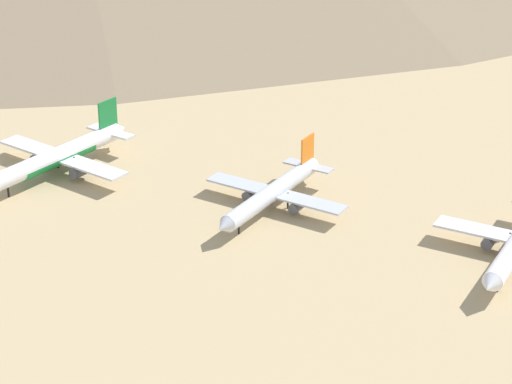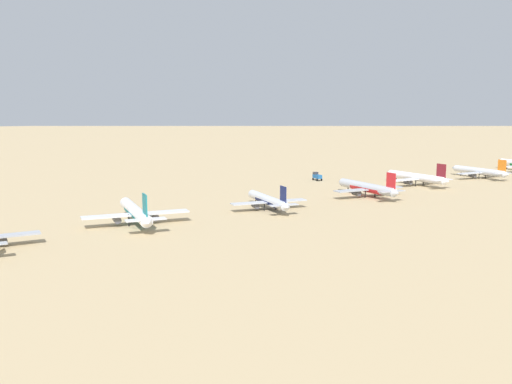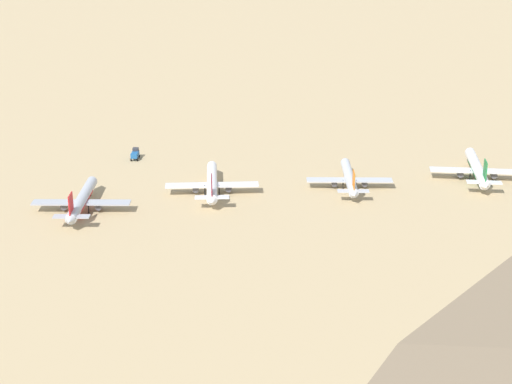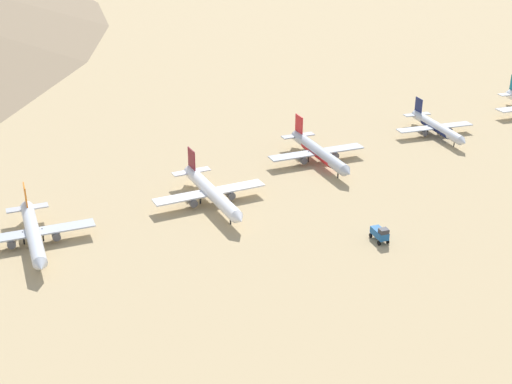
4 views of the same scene
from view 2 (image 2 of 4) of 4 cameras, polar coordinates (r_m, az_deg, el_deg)
The scene contains 7 objects.
ground_plane at distance 224.36m, azimuth 9.94°, elevation -0.38°, with size 1800.00×1800.00×0.00m, color tan.
parked_jet_1 at distance 295.23m, azimuth 21.61°, elevation 1.95°, with size 34.89×28.26×10.09m.
parked_jet_2 at distance 259.31m, azimuth 15.88°, elevation 1.43°, with size 37.37×30.39×10.77m.
parked_jet_3 at distance 222.52m, azimuth 11.14°, elevation 0.44°, with size 37.20×30.14×10.75m.
parked_jet_4 at distance 191.42m, azimuth 1.21°, elevation -0.84°, with size 33.13×26.93×9.55m.
parked_jet_5 at distance 171.03m, azimuth -12.05°, elevation -1.99°, with size 38.75×31.49×11.17m.
service_truck at distance 267.83m, azimuth 6.17°, elevation 1.60°, with size 5.26×2.79×3.90m.
Camera 2 is at (-179.14, 130.53, 34.72)m, focal length 39.71 mm.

